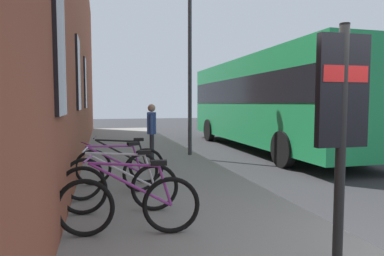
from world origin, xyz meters
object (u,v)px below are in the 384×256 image
Objects in this scene: bicycle_nearest_sign at (121,165)px; transit_info_sign at (342,107)px; city_bus at (267,99)px; bicycle_end_of_row at (120,187)px; bicycle_beside_lamp at (114,174)px; bicycle_under_window at (129,204)px; pedestrian_near_bus at (152,127)px; street_lamp at (190,54)px.

bicycle_nearest_sign is 0.74× the size of transit_info_sign.
city_bus reaches higher than transit_info_sign.
bicycle_end_of_row is 0.17× the size of city_bus.
bicycle_beside_lamp is 0.16× the size of city_bus.
bicycle_under_window is 2.66m from transit_info_sign.
transit_info_sign is 1.50× the size of pedestrian_near_bus.
pedestrian_near_bus is at bearing -14.54° from bicycle_end_of_row.
bicycle_nearest_sign is (0.83, -0.16, 0.00)m from bicycle_beside_lamp.
city_bus is at bearing -46.81° from bicycle_beside_lamp.
pedestrian_near_bus reaches higher than bicycle_beside_lamp.
bicycle_end_of_row is 6.38m from street_lamp.
city_bus reaches higher than bicycle_end_of_row.
pedestrian_near_bus is (2.46, -1.00, 0.59)m from bicycle_nearest_sign.
bicycle_beside_lamp is 1.06× the size of pedestrian_near_bus.
bicycle_beside_lamp is 4.01m from transit_info_sign.
city_bus is at bearing -23.29° from transit_info_sign.
transit_info_sign is at bearing -171.91° from pedestrian_near_bus.
bicycle_end_of_row is 1.80m from bicycle_nearest_sign.
bicycle_beside_lamp is 5.64m from street_lamp.
city_bus is (8.65, -3.72, 0.20)m from transit_info_sign.
bicycle_beside_lamp and bicycle_nearest_sign have the same top height.
bicycle_beside_lamp is at bearing 2.96° from bicycle_end_of_row.
bicycle_nearest_sign is at bearing -3.48° from bicycle_end_of_row.
transit_info_sign is 6.59m from pedestrian_near_bus.
transit_info_sign reaches higher than bicycle_end_of_row.
bicycle_end_of_row is 8.73m from city_bus.
bicycle_under_window and bicycle_end_of_row have the same top height.
bicycle_end_of_row is 0.33× the size of street_lamp.
bicycle_under_window is at bearing 142.15° from city_bus.
bicycle_nearest_sign is at bearing -0.95° from bicycle_under_window.
bicycle_under_window is at bearing 179.05° from bicycle_nearest_sign.
city_bus is at bearing -41.88° from bicycle_end_of_row.
bicycle_end_of_row is at bearing 138.12° from city_bus.
bicycle_beside_lamp is 0.32× the size of street_lamp.
city_bus is at bearing -69.88° from street_lamp.
street_lamp is at bearing -54.99° from pedestrian_near_bus.
bicycle_beside_lamp is at bearing 3.50° from bicycle_under_window.
city_bus is (5.45, -5.80, 1.41)m from bicycle_beside_lamp.
bicycle_nearest_sign is at bearing -10.87° from bicycle_beside_lamp.
bicycle_under_window is 2.70m from bicycle_nearest_sign.
bicycle_under_window is 1.10× the size of pedestrian_near_bus.
bicycle_end_of_row is 0.74× the size of transit_info_sign.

